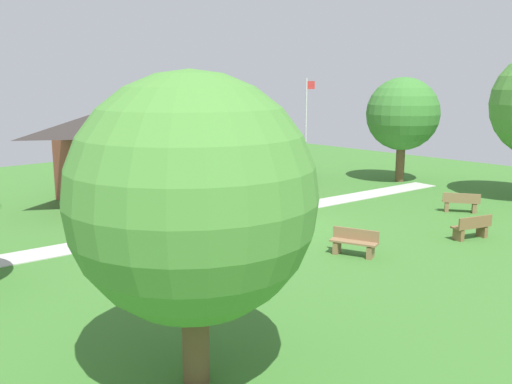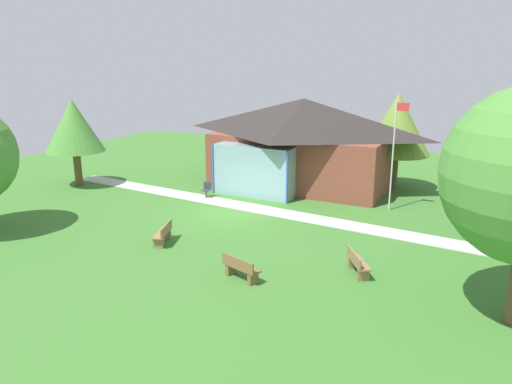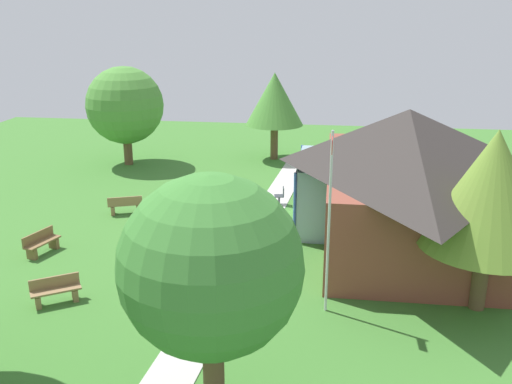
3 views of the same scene
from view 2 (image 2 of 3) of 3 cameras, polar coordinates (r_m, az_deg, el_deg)
The scene contains 11 objects.
ground_plane at distance 24.22m, azimuth -3.09°, elevation -2.63°, with size 44.00×44.00×0.00m, color #3D752D.
pavilion at distance 29.33m, azimuth 5.27°, elevation 5.93°, with size 11.12×7.57×5.22m.
footpath at distance 25.46m, azimuth -1.41°, elevation -1.68°, with size 24.34×1.30×0.03m, color #BCB7B2.
flagpole at distance 25.11m, azimuth 15.81°, elevation 4.69°, with size 0.64×0.08×5.57m.
bench_front_center at distance 20.72m, azimuth -10.78°, elevation -4.86°, with size 0.93×1.56×0.84m.
bench_lawn_far_right at distance 17.92m, azimuth 11.75°, elevation -8.18°, with size 1.19×1.50×0.84m.
bench_front_right at distance 17.14m, azimuth -1.82°, elevation -8.95°, with size 1.56×0.86×0.84m.
patio_chair_west at distance 27.14m, azimuth -5.79°, elevation 0.20°, with size 0.50×0.50×0.86m.
tree_east_hedge at distance 22.22m, azimuth 27.35°, elevation 3.79°, with size 3.91×3.91×5.64m.
tree_west_hedge at distance 31.01m, azimuth -20.52°, elevation 7.23°, with size 3.42×3.42×5.18m.
tree_behind_pavilion_right at distance 29.61m, azimuth 16.15°, elevation 7.58°, with size 3.92×3.92×5.57m.
Camera 2 is at (11.55, -19.95, 7.43)m, focal length 34.24 mm.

